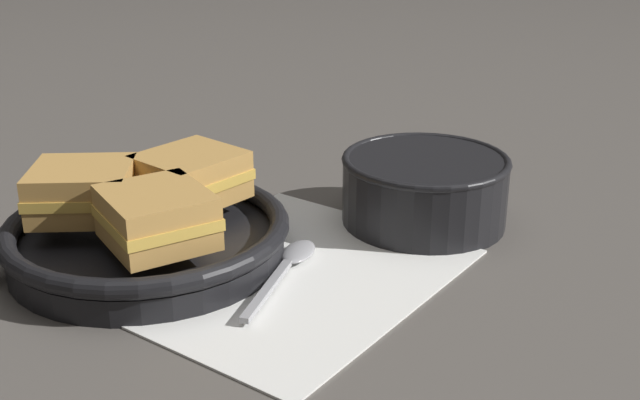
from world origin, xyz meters
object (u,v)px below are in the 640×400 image
(skillet, at_px, (145,238))
(sandwich_near_right, at_px, (157,217))
(soup_bowl, at_px, (425,185))
(sandwich_far_left, at_px, (191,176))
(spoon, at_px, (289,261))
(sandwich_near_left, at_px, (83,191))

(skillet, bearing_deg, sandwich_near_right, -108.15)
(soup_bowl, bearing_deg, sandwich_near_right, 167.25)
(soup_bowl, bearing_deg, sandwich_far_left, 147.31)
(sandwich_near_right, xyz_separation_m, sandwich_far_left, (0.08, 0.06, 0.00))
(soup_bowl, height_order, spoon, soup_bowl)
(soup_bowl, height_order, skillet, soup_bowl)
(spoon, height_order, sandwich_near_left, sandwich_near_left)
(spoon, xyz_separation_m, skillet, (-0.09, 0.10, 0.01))
(soup_bowl, relative_size, spoon, 1.17)
(soup_bowl, distance_m, sandwich_near_left, 0.33)
(soup_bowl, relative_size, sandwich_near_right, 1.61)
(sandwich_near_right, distance_m, sandwich_far_left, 0.10)
(skillet, height_order, sandwich_near_right, sandwich_near_right)
(spoon, distance_m, sandwich_far_left, 0.13)
(sandwich_near_right, bearing_deg, sandwich_near_left, 99.75)
(spoon, bearing_deg, sandwich_near_left, 97.98)
(spoon, distance_m, sandwich_near_left, 0.20)
(sandwich_near_right, bearing_deg, soup_bowl, -12.75)
(spoon, bearing_deg, soup_bowl, -35.30)
(sandwich_near_left, bearing_deg, spoon, -50.95)
(skillet, height_order, sandwich_near_left, sandwich_near_left)
(skillet, xyz_separation_m, sandwich_far_left, (0.06, 0.01, 0.04))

